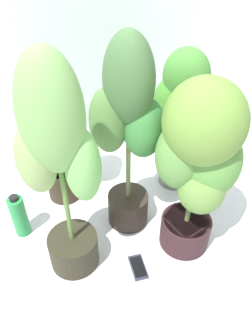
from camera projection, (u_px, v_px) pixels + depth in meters
ground_plane at (131, 228)px, 1.77m from camera, size 8.00×8.00×0.00m
potted_plant_front_right at (199, 159)px, 1.35m from camera, size 0.45×0.46×0.91m
potted_plant_back_left at (56, 130)px, 1.68m from camera, size 0.32×0.26×0.83m
potted_plant_front_left at (60, 166)px, 1.23m from camera, size 0.36×0.26×1.07m
potted_plant_back_right at (181, 109)px, 1.75m from camera, size 0.35×0.32×0.86m
potted_plant_center at (129, 129)px, 1.44m from camera, size 0.41×0.31×1.04m
cell_phone at (138, 267)px, 1.58m from camera, size 0.08×0.15×0.01m
nutrient_bottle at (19, 216)px, 1.67m from camera, size 0.08×0.08×0.27m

